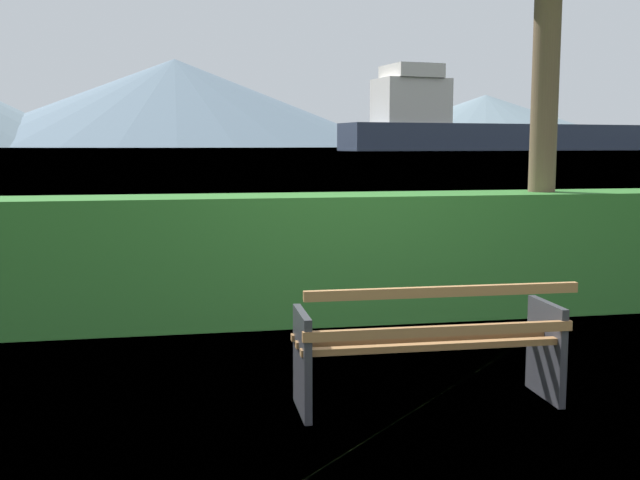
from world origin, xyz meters
name	(u,v)px	position (x,y,z in m)	size (l,w,h in m)	color
ground_plane	(426,403)	(0.00, 0.00, 0.00)	(1400.00, 1400.00, 0.00)	#567A38
water_surface	(178,149)	(0.00, 306.83, 0.00)	(620.00, 620.00, 0.00)	slate
park_bench	(430,344)	(0.00, -0.06, 0.43)	(1.80, 0.59, 0.87)	olive
hedge_row	(343,257)	(0.00, 2.64, 0.63)	(9.66, 0.82, 1.26)	#2D6B28
cargo_ship_large	(490,128)	(86.99, 200.67, 6.46)	(105.43, 30.85, 23.09)	#2D384C
distant_hills	(60,96)	(-78.61, 556.17, 35.11)	(754.04, 361.03, 82.45)	slate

